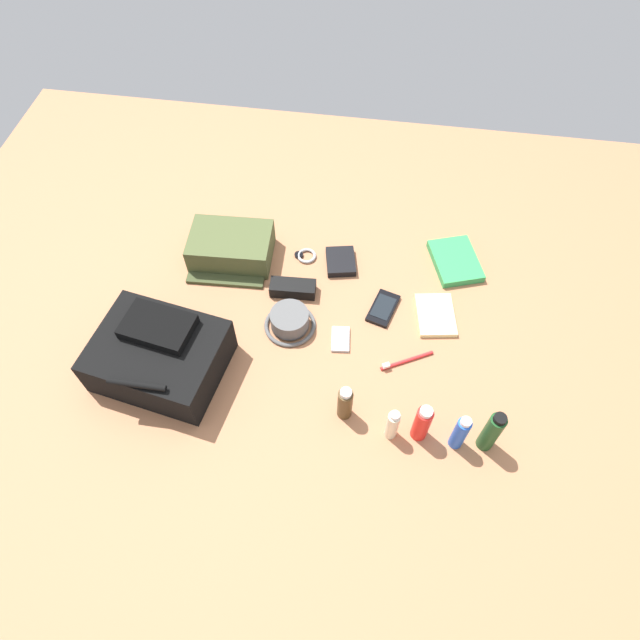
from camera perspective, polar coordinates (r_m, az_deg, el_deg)
ground_plane at (r=1.66m, az=-0.00°, el=-1.00°), size 2.64×2.02×0.02m
backpack at (r=1.58m, az=-16.23°, el=-3.45°), size 0.38×0.32×0.16m
toiletry_pouch at (r=1.80m, az=-9.15°, el=7.36°), size 0.26×0.22×0.09m
bucket_hat at (r=1.63m, az=-3.14°, el=-0.12°), size 0.15×0.15×0.06m
shampoo_bottle at (r=1.47m, az=17.26°, el=-10.94°), size 0.04×0.04×0.17m
deodorant_spray at (r=1.46m, az=14.24°, el=-11.20°), size 0.04×0.04×0.14m
sunscreen_spray at (r=1.45m, az=10.47°, el=-10.41°), size 0.04×0.04×0.15m
lotion_bottle at (r=1.45m, az=7.47°, el=-10.67°), size 0.03×0.03×0.12m
cologne_bottle at (r=1.46m, az=2.59°, el=-8.56°), size 0.04×0.04×0.13m
paperback_novel at (r=1.83m, az=13.76°, el=5.90°), size 0.19×0.22×0.03m
cell_phone at (r=1.69m, az=6.52°, el=1.22°), size 0.10×0.14×0.01m
media_player at (r=1.62m, az=2.12°, el=-1.98°), size 0.06×0.09×0.01m
wristwatch at (r=1.81m, az=-1.49°, el=6.64°), size 0.07×0.06×0.01m
toothbrush at (r=1.60m, az=8.64°, el=-4.23°), size 0.15×0.09×0.02m
wallet at (r=1.78m, az=2.15°, el=6.04°), size 0.11×0.13×0.02m
notepad at (r=1.70m, az=11.82°, el=0.50°), size 0.13×0.17×0.02m
sunglasses_case at (r=1.71m, az=-2.81°, el=3.29°), size 0.14×0.06×0.04m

